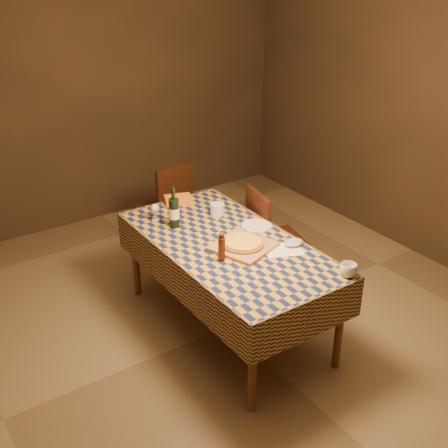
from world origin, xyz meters
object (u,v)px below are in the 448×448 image
at_px(bowl, 252,240).
at_px(wine_bottle, 174,212).
at_px(dining_table, 228,251).
at_px(white_plate, 256,226).
at_px(pizza, 243,243).
at_px(chair_right, 269,235).
at_px(chair_far, 168,203).
at_px(cutting_board, 243,246).

xyz_separation_m(bowl, wine_bottle, (-0.35, 0.55, 0.10)).
distance_m(dining_table, white_plate, 0.35).
xyz_separation_m(dining_table, bowl, (0.15, -0.11, 0.10)).
bearing_deg(pizza, chair_right, 35.38).
height_order(pizza, chair_far, chair_far).
height_order(dining_table, cutting_board, cutting_board).
distance_m(white_plate, chair_far, 1.30).
bearing_deg(pizza, white_plate, 36.82).
xyz_separation_m(dining_table, cutting_board, (0.04, -0.13, 0.09)).
bearing_deg(cutting_board, bowl, 12.91).
xyz_separation_m(wine_bottle, white_plate, (0.53, -0.36, -0.12)).
xyz_separation_m(pizza, wine_bottle, (-0.24, 0.58, 0.08)).
bearing_deg(chair_right, white_plate, -146.06).
height_order(dining_table, bowl, bowl).
relative_size(wine_bottle, white_plate, 1.38).
height_order(pizza, bowl, pizza).
height_order(cutting_board, pizza, pizza).
bearing_deg(chair_right, cutting_board, -144.62).
height_order(white_plate, chair_right, chair_right).
bearing_deg(chair_far, wine_bottle, -115.44).
relative_size(bowl, wine_bottle, 0.39).
height_order(wine_bottle, chair_far, wine_bottle).
bearing_deg(chair_right, chair_far, 110.31).
height_order(wine_bottle, chair_right, wine_bottle).
height_order(chair_far, chair_right, same).
bearing_deg(dining_table, cutting_board, -71.71).
xyz_separation_m(dining_table, white_plate, (0.33, 0.08, 0.08)).
relative_size(dining_table, cutting_board, 4.64).
height_order(wine_bottle, white_plate, wine_bottle).
xyz_separation_m(dining_table, wine_bottle, (-0.20, 0.45, 0.20)).
height_order(bowl, white_plate, bowl).
bearing_deg(bowl, pizza, -167.09).
relative_size(dining_table, bowl, 14.38).
relative_size(dining_table, white_plate, 7.76).
xyz_separation_m(dining_table, chair_right, (0.63, 0.28, -0.17)).
xyz_separation_m(wine_bottle, chair_right, (0.83, -0.16, -0.37)).
xyz_separation_m(bowl, chair_right, (0.48, 0.39, -0.27)).
distance_m(bowl, chair_right, 0.68).
distance_m(cutting_board, bowl, 0.11).
height_order(cutting_board, white_plate, cutting_board).
relative_size(cutting_board, chair_far, 0.43).
relative_size(bowl, white_plate, 0.54).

